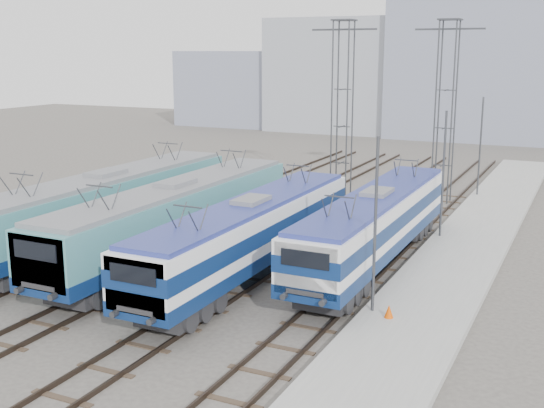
{
  "coord_description": "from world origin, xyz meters",
  "views": [
    {
      "loc": [
        15.77,
        -21.83,
        10.02
      ],
      "look_at": [
        1.93,
        7.0,
        2.82
      ],
      "focal_mm": 45.0,
      "sensor_mm": 36.0,
      "label": 1
    }
  ],
  "objects_px": {
    "catenary_tower_west": "(342,102)",
    "catenary_tower_east": "(446,103)",
    "mast_front": "(375,230)",
    "locomotive_far_right": "(375,222)",
    "safety_cone": "(389,311)",
    "mast_rear": "(480,149)",
    "locomotive_center_left": "(174,216)",
    "mast_mid": "(443,177)",
    "locomotive_far_left": "(105,204)",
    "locomotive_center_right": "(250,232)"
  },
  "relations": [
    {
      "from": "catenary_tower_west",
      "to": "catenary_tower_east",
      "type": "xyz_separation_m",
      "value": [
        6.5,
        2.0,
        0.0
      ]
    },
    {
      "from": "safety_cone",
      "to": "catenary_tower_west",
      "type": "bearing_deg",
      "value": 114.63
    },
    {
      "from": "mast_front",
      "to": "mast_rear",
      "type": "relative_size",
      "value": 1.0
    },
    {
      "from": "locomotive_far_left",
      "to": "catenary_tower_west",
      "type": "height_order",
      "value": "catenary_tower_west"
    },
    {
      "from": "locomotive_center_left",
      "to": "locomotive_center_right",
      "type": "relative_size",
      "value": 1.07
    },
    {
      "from": "mast_front",
      "to": "safety_cone",
      "type": "height_order",
      "value": "mast_front"
    },
    {
      "from": "catenary_tower_west",
      "to": "mast_mid",
      "type": "distance_m",
      "value": 12.16
    },
    {
      "from": "mast_mid",
      "to": "safety_cone",
      "type": "distance_m",
      "value": 12.81
    },
    {
      "from": "locomotive_center_right",
      "to": "mast_front",
      "type": "xyz_separation_m",
      "value": [
        6.35,
        -2.03,
        1.3
      ]
    },
    {
      "from": "locomotive_center_right",
      "to": "catenary_tower_east",
      "type": "relative_size",
      "value": 1.43
    },
    {
      "from": "locomotive_far_right",
      "to": "safety_cone",
      "type": "bearing_deg",
      "value": -68.15
    },
    {
      "from": "locomotive_far_left",
      "to": "locomotive_center_right",
      "type": "height_order",
      "value": "locomotive_far_left"
    },
    {
      "from": "locomotive_far_left",
      "to": "locomotive_far_right",
      "type": "relative_size",
      "value": 1.09
    },
    {
      "from": "locomotive_center_right",
      "to": "mast_mid",
      "type": "relative_size",
      "value": 2.45
    },
    {
      "from": "locomotive_center_left",
      "to": "mast_rear",
      "type": "height_order",
      "value": "mast_rear"
    },
    {
      "from": "mast_mid",
      "to": "catenary_tower_west",
      "type": "bearing_deg",
      "value": 137.07
    },
    {
      "from": "catenary_tower_west",
      "to": "mast_mid",
      "type": "relative_size",
      "value": 1.71
    },
    {
      "from": "locomotive_center_left",
      "to": "mast_mid",
      "type": "bearing_deg",
      "value": 40.28
    },
    {
      "from": "locomotive_far_left",
      "to": "locomotive_far_right",
      "type": "distance_m",
      "value": 13.81
    },
    {
      "from": "locomotive_far_left",
      "to": "mast_mid",
      "type": "relative_size",
      "value": 2.68
    },
    {
      "from": "locomotive_center_left",
      "to": "mast_rear",
      "type": "bearing_deg",
      "value": 62.89
    },
    {
      "from": "locomotive_far_left",
      "to": "catenary_tower_west",
      "type": "relative_size",
      "value": 1.56
    },
    {
      "from": "catenary_tower_west",
      "to": "mast_front",
      "type": "distance_m",
      "value": 22.0
    },
    {
      "from": "mast_front",
      "to": "mast_mid",
      "type": "relative_size",
      "value": 1.0
    },
    {
      "from": "mast_mid",
      "to": "mast_rear",
      "type": "xyz_separation_m",
      "value": [
        0.0,
        12.0,
        0.0
      ]
    },
    {
      "from": "locomotive_center_left",
      "to": "mast_mid",
      "type": "distance_m",
      "value": 14.27
    },
    {
      "from": "mast_mid",
      "to": "mast_rear",
      "type": "height_order",
      "value": "same"
    },
    {
      "from": "locomotive_far_left",
      "to": "mast_rear",
      "type": "height_order",
      "value": "mast_rear"
    },
    {
      "from": "locomotive_far_right",
      "to": "catenary_tower_east",
      "type": "distance_m",
      "value": 16.51
    },
    {
      "from": "locomotive_far_right",
      "to": "safety_cone",
      "type": "xyz_separation_m",
      "value": [
        2.62,
        -6.53,
        -1.65
      ]
    },
    {
      "from": "mast_rear",
      "to": "locomotive_far_left",
      "type": "bearing_deg",
      "value": -126.41
    },
    {
      "from": "locomotive_center_right",
      "to": "locomotive_far_left",
      "type": "bearing_deg",
      "value": 172.66
    },
    {
      "from": "catenary_tower_west",
      "to": "mast_rear",
      "type": "height_order",
      "value": "catenary_tower_west"
    },
    {
      "from": "catenary_tower_east",
      "to": "mast_front",
      "type": "relative_size",
      "value": 1.71
    },
    {
      "from": "catenary_tower_west",
      "to": "catenary_tower_east",
      "type": "bearing_deg",
      "value": 17.1
    },
    {
      "from": "catenary_tower_east",
      "to": "locomotive_center_left",
      "type": "bearing_deg",
      "value": -114.51
    },
    {
      "from": "mast_rear",
      "to": "catenary_tower_west",
      "type": "bearing_deg",
      "value": -155.06
    },
    {
      "from": "catenary_tower_east",
      "to": "safety_cone",
      "type": "xyz_separation_m",
      "value": [
        2.87,
        -22.44,
        -6.1
      ]
    },
    {
      "from": "locomotive_far_left",
      "to": "catenary_tower_west",
      "type": "distance_m",
      "value": 18.62
    },
    {
      "from": "mast_front",
      "to": "mast_rear",
      "type": "bearing_deg",
      "value": 90.0
    },
    {
      "from": "catenary_tower_west",
      "to": "mast_mid",
      "type": "bearing_deg",
      "value": -42.93
    },
    {
      "from": "locomotive_far_left",
      "to": "mast_mid",
      "type": "distance_m",
      "value": 17.74
    },
    {
      "from": "safety_cone",
      "to": "locomotive_center_left",
      "type": "bearing_deg",
      "value": 164.41
    },
    {
      "from": "catenary_tower_west",
      "to": "mast_mid",
      "type": "height_order",
      "value": "catenary_tower_west"
    },
    {
      "from": "locomotive_center_left",
      "to": "safety_cone",
      "type": "distance_m",
      "value": 12.19
    },
    {
      "from": "catenary_tower_east",
      "to": "mast_rear",
      "type": "height_order",
      "value": "catenary_tower_east"
    },
    {
      "from": "locomotive_far_right",
      "to": "catenary_tower_west",
      "type": "bearing_deg",
      "value": 115.9
    },
    {
      "from": "safety_cone",
      "to": "mast_mid",
      "type": "bearing_deg",
      "value": 93.54
    },
    {
      "from": "catenary_tower_east",
      "to": "mast_rear",
      "type": "relative_size",
      "value": 1.71
    },
    {
      "from": "locomotive_far_right",
      "to": "mast_mid",
      "type": "height_order",
      "value": "mast_mid"
    }
  ]
}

